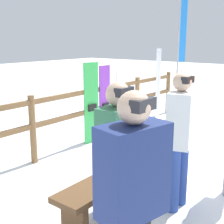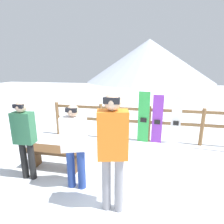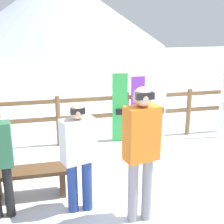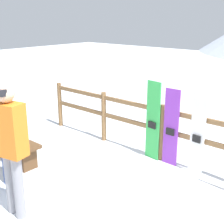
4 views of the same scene
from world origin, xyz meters
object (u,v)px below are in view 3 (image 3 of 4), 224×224
at_px(snowboard_white, 160,108).
at_px(person_orange, 141,146).
at_px(ski_pair_white, 224,98).
at_px(snowboard_green, 120,108).
at_px(bench, 30,177).
at_px(person_white, 79,152).
at_px(snowboard_purple, 137,109).

bearing_deg(snowboard_white, person_orange, -115.51).
bearing_deg(ski_pair_white, person_orange, -136.31).
bearing_deg(snowboard_green, person_orange, -98.20).
xyz_separation_m(bench, snowboard_white, (2.68, 1.79, 0.36)).
bearing_deg(bench, ski_pair_white, 23.19).
xyz_separation_m(bench, snowboard_green, (1.80, 1.79, 0.40)).
bearing_deg(person_white, snowboard_green, 63.80).
height_order(snowboard_green, snowboard_white, snowboard_green).
relative_size(bench, snowboard_white, 0.89).
height_order(snowboard_purple, snowboard_white, snowboard_white).
bearing_deg(snowboard_purple, snowboard_white, 0.00).
relative_size(bench, person_white, 0.81).
height_order(snowboard_green, ski_pair_white, ski_pair_white).
xyz_separation_m(person_white, person_orange, (0.74, -0.38, 0.18)).
xyz_separation_m(bench, ski_pair_white, (4.20, 1.80, 0.50)).
bearing_deg(person_orange, snowboard_purple, 73.91).
relative_size(person_white, snowboard_white, 1.10).
bearing_deg(snowboard_white, snowboard_green, 180.00).
bearing_deg(snowboard_white, snowboard_purple, -180.00).
height_order(bench, person_orange, person_orange).
bearing_deg(person_orange, person_white, 152.76).
bearing_deg(snowboard_purple, person_orange, -106.09).
bearing_deg(person_white, snowboard_white, 48.63).
xyz_separation_m(person_white, snowboard_white, (2.00, 2.27, -0.19)).
bearing_deg(snowboard_purple, snowboard_green, 179.99).
height_order(bench, ski_pair_white, ski_pair_white).
distance_m(person_orange, snowboard_green, 2.70).
distance_m(bench, snowboard_white, 3.25).
bearing_deg(bench, person_white, -35.18).
xyz_separation_m(snowboard_white, ski_pair_white, (1.51, 0.00, 0.14)).
distance_m(person_white, snowboard_purple, 2.73).
bearing_deg(ski_pair_white, person_white, -147.08).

